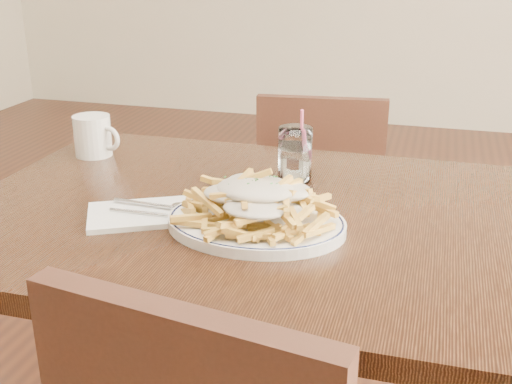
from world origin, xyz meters
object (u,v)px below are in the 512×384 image
(fries_plate, at_px, (256,223))
(loaded_fries, at_px, (256,196))
(water_glass, at_px, (295,157))
(coffee_mug, at_px, (94,136))
(table, at_px, (273,248))
(chair_far, at_px, (320,200))

(fries_plate, relative_size, loaded_fries, 1.34)
(fries_plate, distance_m, water_glass, 0.27)
(fries_plate, relative_size, coffee_mug, 3.18)
(table, xyz_separation_m, loaded_fries, (-0.01, -0.09, 0.14))
(fries_plate, bearing_deg, table, 83.89)
(chair_far, bearing_deg, coffee_mug, -127.70)
(loaded_fries, bearing_deg, water_glass, 88.01)
(water_glass, distance_m, coffee_mug, 0.50)
(water_glass, bearing_deg, loaded_fries, -91.99)
(water_glass, bearing_deg, chair_far, 94.66)
(water_glass, bearing_deg, coffee_mug, 176.18)
(table, relative_size, loaded_fries, 4.13)
(loaded_fries, xyz_separation_m, water_glass, (0.01, 0.26, -0.01))
(chair_far, xyz_separation_m, coffee_mug, (-0.44, -0.58, 0.34))
(loaded_fries, height_order, coffee_mug, loaded_fries)
(fries_plate, height_order, loaded_fries, loaded_fries)
(chair_far, height_order, loaded_fries, loaded_fries)
(table, bearing_deg, loaded_fries, -96.11)
(water_glass, height_order, coffee_mug, water_glass)
(table, xyz_separation_m, water_glass, (-0.00, 0.18, 0.13))
(table, xyz_separation_m, chair_far, (-0.05, 0.79, -0.21))
(table, height_order, chair_far, chair_far)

